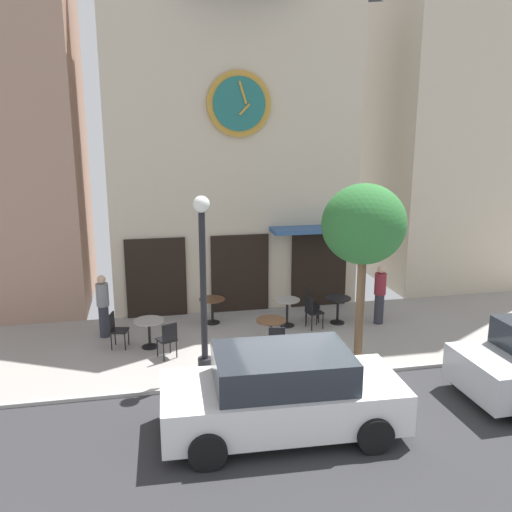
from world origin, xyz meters
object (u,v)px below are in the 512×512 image
cafe_table_leftmost (212,306)px  cafe_chair_corner (312,310)px  cafe_chair_curbside (168,337)px  cafe_chair_right_end (116,328)px  parked_car_white (282,393)px  cafe_table_near_door (271,328)px  cafe_table_near_curb (287,307)px  street_lamp (203,286)px  cafe_table_center_left (149,328)px  pedestrian_maroon (380,294)px  pedestrian_grey (103,305)px  cafe_chair_outer (277,341)px  cafe_table_center_right (338,305)px  street_tree (364,225)px  cafe_chair_left_end (309,303)px

cafe_table_leftmost → cafe_chair_corner: size_ratio=0.80×
cafe_chair_curbside → cafe_chair_corner: size_ratio=1.00×
cafe_chair_right_end → parked_car_white: 5.49m
cafe_table_near_door → cafe_table_near_curb: size_ratio=0.99×
street_lamp → cafe_chair_curbside: bearing=128.4°
cafe_table_center_left → cafe_table_near_door: bearing=-13.1°
cafe_table_near_curb → pedestrian_maroon: (2.57, -0.30, 0.32)m
cafe_chair_curbside → cafe_chair_corner: (3.93, 1.20, 0.00)m
cafe_table_leftmost → cafe_table_center_left: bearing=-141.7°
cafe_chair_right_end → pedestrian_maroon: size_ratio=0.54×
cafe_table_center_left → cafe_table_near_door: (2.95, -0.69, 0.03)m
cafe_table_leftmost → pedestrian_grey: size_ratio=0.43×
cafe_chair_curbside → cafe_chair_outer: bearing=-16.5°
cafe_table_center_right → cafe_chair_curbside: 4.96m
street_lamp → cafe_chair_corner: size_ratio=4.44×
cafe_table_center_left → cafe_table_center_right: bearing=7.5°
street_tree → cafe_chair_corner: 3.42m
cafe_chair_right_end → parked_car_white: bearing=-55.5°
cafe_table_near_door → cafe_chair_outer: 0.79m
cafe_table_center_right → cafe_chair_right_end: bearing=-174.9°
cafe_table_center_right → street_tree: bearing=-97.7°
cafe_chair_curbside → parked_car_white: bearing=-62.8°
cafe_table_near_door → cafe_chair_corner: 1.81m
cafe_table_near_curb → pedestrian_grey: size_ratio=0.46×
cafe_table_center_right → cafe_chair_corner: cafe_chair_corner is taller
cafe_chair_curbside → street_lamp: bearing=-51.6°
cafe_table_leftmost → cafe_table_near_door: size_ratio=0.94×
cafe_table_center_left → cafe_chair_left_end: 4.58m
cafe_table_near_curb → cafe_chair_right_end: bearing=-172.5°
street_lamp → cafe_table_near_curb: street_lamp is taller
street_lamp → pedestrian_maroon: 5.67m
street_lamp → cafe_chair_outer: bearing=7.9°
cafe_chair_outer → pedestrian_maroon: bearing=29.4°
street_tree → cafe_chair_right_end: bearing=162.7°
cafe_table_center_left → cafe_chair_curbside: 0.86m
cafe_table_near_door → cafe_chair_corner: (1.41, 1.13, -0.02)m
cafe_chair_outer → pedestrian_maroon: pedestrian_maroon is taller
cafe_chair_corner → cafe_table_center_right: bearing=15.8°
cafe_chair_corner → street_tree: bearing=-75.9°
street_lamp → cafe_chair_curbside: size_ratio=4.44×
cafe_table_leftmost → cafe_table_center_right: size_ratio=0.96×
cafe_chair_left_end → cafe_chair_right_end: same height
cafe_table_leftmost → street_tree: bearing=-43.8°
street_lamp → cafe_table_center_right: size_ratio=5.35×
cafe_table_center_right → cafe_table_near_door: bearing=-148.5°
cafe_table_near_door → pedestrian_maroon: size_ratio=0.46×
cafe_table_near_curb → pedestrian_maroon: pedestrian_maroon is taller
cafe_table_leftmost → cafe_chair_left_end: size_ratio=0.80×
cafe_table_center_left → cafe_table_leftmost: 2.23m
pedestrian_grey → parked_car_white: pedestrian_grey is taller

